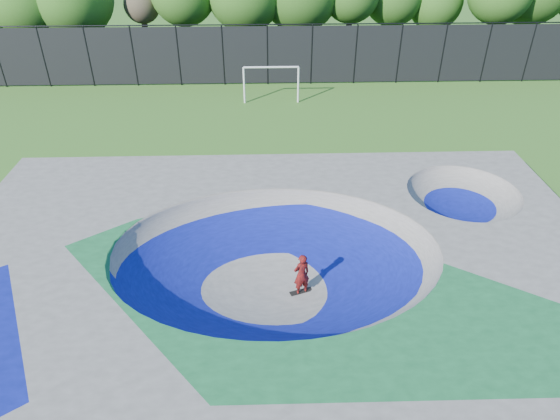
{
  "coord_description": "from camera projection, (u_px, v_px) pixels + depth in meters",
  "views": [
    {
      "loc": [
        -0.27,
        -13.09,
        11.48
      ],
      "look_at": [
        0.26,
        3.0,
        1.1
      ],
      "focal_mm": 32.0,
      "sensor_mm": 36.0,
      "label": 1
    }
  ],
  "objects": [
    {
      "name": "soccer_goal",
      "position": [
        271.0,
        78.0,
        30.98
      ],
      "size": [
        3.51,
        0.12,
        2.32
      ],
      "color": "white",
      "rests_on": "ground"
    },
    {
      "name": "skate_deck",
      "position": [
        275.0,
        267.0,
        16.81
      ],
      "size": [
        22.0,
        14.0,
        1.5
      ],
      "primitive_type": "cube",
      "color": "gray",
      "rests_on": "ground"
    },
    {
      "name": "fence",
      "position": [
        268.0,
        54.0,
        33.72
      ],
      "size": [
        48.09,
        0.09,
        4.04
      ],
      "color": "black",
      "rests_on": "ground"
    },
    {
      "name": "skateboard",
      "position": [
        301.0,
        292.0,
        16.84
      ],
      "size": [
        0.81,
        0.45,
        0.05
      ],
      "primitive_type": "cube",
      "rotation": [
        0.0,
        0.0,
        0.32
      ],
      "color": "black",
      "rests_on": "ground"
    },
    {
      "name": "skater",
      "position": [
        302.0,
        274.0,
        16.42
      ],
      "size": [
        0.68,
        0.57,
        1.58
      ],
      "primitive_type": "imported",
      "rotation": [
        0.0,
        0.0,
        3.54
      ],
      "color": "#AD130D",
      "rests_on": "ground"
    },
    {
      "name": "ground",
      "position": [
        275.0,
        284.0,
        17.22
      ],
      "size": [
        120.0,
        120.0,
        0.0
      ],
      "primitive_type": "plane",
      "color": "#32651C",
      "rests_on": "ground"
    }
  ]
}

